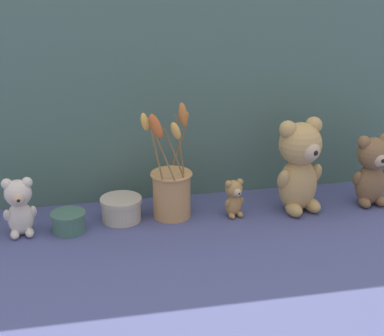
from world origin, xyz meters
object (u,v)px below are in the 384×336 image
teddy_bear_medium (372,168)px  decorative_tin_short (121,209)px  teddy_bear_small (19,206)px  decorative_tin_tall (69,222)px  flower_vase (171,187)px  teddy_bear_large (299,164)px  teddy_bear_tiny (234,197)px

teddy_bear_medium → decorative_tin_short: bearing=177.5°
teddy_bear_small → decorative_tin_tall: (0.11, -0.00, -0.05)m
flower_vase → teddy_bear_medium: bearing=-2.5°
teddy_bear_large → teddy_bear_medium: size_ratio=1.28×
teddy_bear_tiny → teddy_bear_small: bearing=180.0°
decorative_tin_short → teddy_bear_small: bearing=-171.9°
teddy_bear_large → teddy_bear_small: teddy_bear_large is taller
teddy_bear_small → flower_vase: flower_vase is taller
teddy_bear_large → decorative_tin_tall: (-0.61, -0.01, -0.11)m
decorative_tin_short → flower_vase: bearing=-2.5°
teddy_bear_large → teddy_bear_medium: 0.21m
teddy_bear_large → decorative_tin_short: teddy_bear_large is taller
teddy_bear_large → teddy_bear_tiny: 0.20m
teddy_bear_medium → flower_vase: 0.55m
teddy_bear_small → teddy_bear_tiny: teddy_bear_small is taller
decorative_tin_short → teddy_bear_tiny: bearing=-6.9°
teddy_bear_tiny → teddy_bear_large: bearing=1.4°
decorative_tin_short → decorative_tin_tall: bearing=-164.2°
teddy_bear_large → teddy_bear_tiny: teddy_bear_large is taller
teddy_bear_tiny → decorative_tin_tall: bearing=-179.6°
teddy_bear_large → decorative_tin_tall: teddy_bear_large is taller
teddy_bear_medium → flower_vase: flower_vase is taller
teddy_bear_large → flower_vase: 0.35m
teddy_bear_medium → decorative_tin_short: teddy_bear_medium is taller
teddy_bear_medium → teddy_bear_small: teddy_bear_medium is taller
teddy_bear_tiny → decorative_tin_short: bearing=173.1°
teddy_bear_large → decorative_tin_short: (-0.47, 0.03, -0.10)m
teddy_bear_large → teddy_bear_medium: teddy_bear_large is taller
teddy_bear_medium → teddy_bear_tiny: size_ratio=1.92×
teddy_bear_small → decorative_tin_short: 0.26m
teddy_bear_large → teddy_bear_medium: (0.21, 0.00, -0.03)m
teddy_bear_small → decorative_tin_tall: 0.13m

